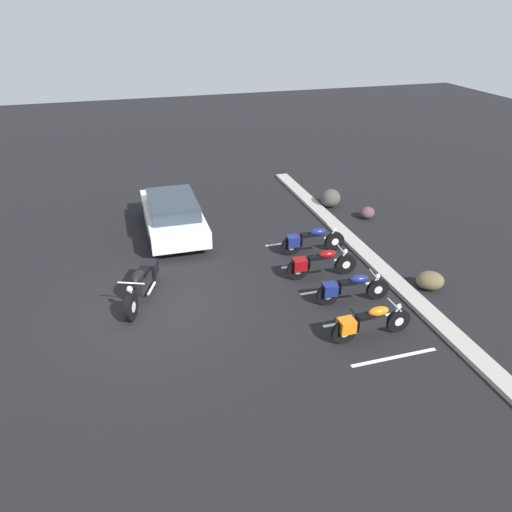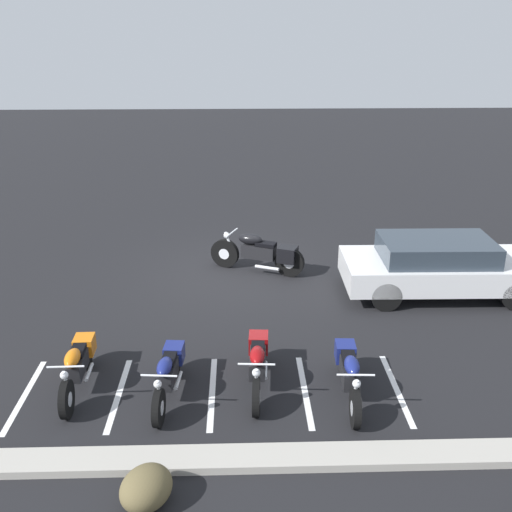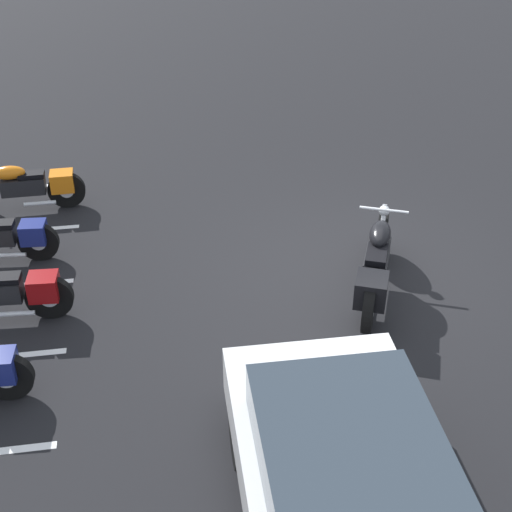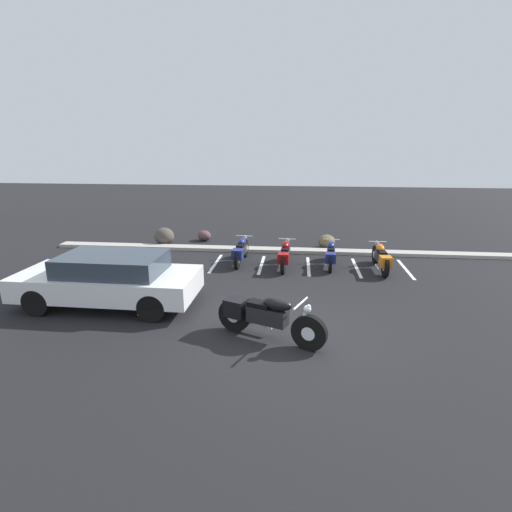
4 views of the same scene
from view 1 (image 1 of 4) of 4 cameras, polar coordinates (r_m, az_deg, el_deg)
ground at (r=13.13m, az=-11.69°, el=-5.93°), size 60.00×60.00×0.00m
motorcycle_black_featured at (r=13.36m, az=-12.84°, el=-2.91°), size 2.26×1.13×0.94m
parked_bike_0 at (r=15.49m, az=6.21°, el=1.80°), size 0.57×2.03×0.80m
parked_bike_1 at (r=14.17m, az=7.17°, el=-0.84°), size 0.58×2.05×0.81m
parked_bike_2 at (r=13.15m, az=10.65°, el=-3.65°), size 0.55×1.97×0.77m
parked_bike_3 at (r=11.92m, az=12.68°, el=-7.42°), size 0.57×2.03×0.80m
car_white at (r=16.86m, az=-9.48°, el=4.74°), size 4.32×1.86×1.29m
concrete_curb at (r=14.91m, az=14.36°, el=-1.63°), size 18.00×0.50×0.12m
landscape_rock_0 at (r=18.40m, az=12.59°, el=4.86°), size 0.77×0.78×0.42m
landscape_rock_1 at (r=19.16m, az=8.51°, el=6.56°), size 1.10×1.09×0.67m
landscape_rock_2 at (r=14.37m, az=19.26°, el=-2.67°), size 0.89×0.94×0.51m
traffic_cone at (r=16.07m, az=-10.72°, el=1.74°), size 0.40×0.40×0.53m
stall_line_0 at (r=16.33m, az=4.65°, el=1.65°), size 0.10×2.10×0.00m
stall_line_1 at (r=15.08m, az=6.71°, el=-0.80°), size 0.10×2.10×0.00m
stall_line_2 at (r=13.88m, az=9.14°, el=-3.69°), size 0.10×2.10×0.00m
stall_line_3 at (r=12.75m, az=12.03°, el=-7.09°), size 0.10×2.10×0.00m
stall_line_4 at (r=11.71m, az=15.52°, el=-11.10°), size 0.10×2.10×0.00m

